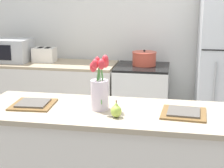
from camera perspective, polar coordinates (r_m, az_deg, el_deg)
The scene contains 11 objects.
back_wall at distance 4.25m, azimuth 4.36°, elevation 10.13°, with size 5.20×0.08×2.70m.
kitchen_island at distance 2.56m, azimuth -1.05°, elevation -13.81°, with size 1.80×0.66×0.90m.
back_counter at distance 4.28m, azimuth -10.75°, elevation -2.37°, with size 1.68×0.60×0.90m.
stove_range at distance 4.01m, azimuth 4.92°, elevation -3.28°, with size 0.60×0.61×0.90m.
flower_vase at distance 2.34m, azimuth -2.08°, elevation -0.79°, with size 0.13×0.14×0.38m.
pear_figurine at distance 2.22m, azimuth 0.70°, elevation -4.43°, with size 0.07×0.07×0.12m.
plate_setting_left at distance 2.53m, azimuth -12.98°, elevation -3.25°, with size 0.31×0.31×0.02m.
plate_setting_right at distance 2.33m, azimuth 11.83°, elevation -4.71°, with size 0.31×0.31×0.02m.
toaster at distance 4.21m, azimuth -11.17°, elevation 4.80°, with size 0.28×0.18×0.17m.
cooking_pot at distance 3.93m, azimuth 5.37°, elevation 4.24°, with size 0.28×0.28×0.18m.
microwave at distance 4.33m, azimuth -16.59°, elevation 5.40°, with size 0.48×0.37×0.27m.
Camera 1 is at (0.45, -2.21, 1.66)m, focal length 55.00 mm.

